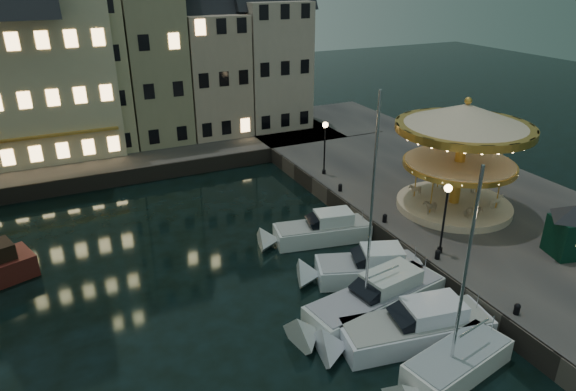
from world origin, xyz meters
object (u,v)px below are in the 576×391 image
streetlamp_c (325,141)px  motorboat_b (407,330)px  bollard_b (438,254)px  motorboat_a (449,369)px  carousel (463,137)px  bollard_d (340,187)px  motorboat_e (316,232)px  bollard_c (385,218)px  streetlamp_b (445,209)px  motorboat_d (361,269)px  bollard_a (517,308)px  streetlamp_d (500,145)px  ticket_kiosk (572,222)px  motorboat_c (370,302)px

streetlamp_c → motorboat_b: (-5.36, -17.64, -3.37)m
bollard_b → motorboat_a: (-4.63, -6.35, -1.07)m
motorboat_b → carousel: size_ratio=0.96×
motorboat_b → bollard_d: bearing=71.4°
bollard_b → motorboat_e: size_ratio=0.08×
bollard_c → motorboat_b: size_ratio=0.07×
streetlamp_b → motorboat_d: (-4.40, 1.24, -3.38)m
bollard_a → motorboat_a: (-4.63, -0.85, -1.07)m
bollard_a → motorboat_a: 4.82m
motorboat_b → motorboat_d: 5.46m
bollard_a → motorboat_e: motorboat_e is taller
streetlamp_d → motorboat_a: motorboat_a is taller
bollard_d → carousel: carousel is taller
streetlamp_d → bollard_d: 12.51m
streetlamp_b → ticket_kiosk: 7.01m
streetlamp_b → bollard_a: bearing=-95.7°
bollard_a → bollard_b: size_ratio=1.00×
streetlamp_c → motorboat_b: size_ratio=0.50×
motorboat_b → motorboat_d: (0.97, 5.38, -0.01)m
streetlamp_c → bollard_d: (-0.60, -3.50, -2.41)m
streetlamp_b → streetlamp_d: size_ratio=1.00×
motorboat_d → ticket_kiosk: size_ratio=1.99×
motorboat_c → motorboat_e: (1.09, 7.82, -0.04)m
motorboat_e → bollard_c: bearing=-23.7°
motorboat_e → ticket_kiosk: (10.79, -9.43, 2.71)m
streetlamp_c → motorboat_e: (-4.58, -7.25, -3.38)m
bollard_b → bollard_c: (0.00, 5.00, 0.00)m
streetlamp_b → bollard_c: bearing=97.6°
bollard_a → motorboat_c: 6.80m
streetlamp_c → bollard_a: bearing=-91.8°
bollard_a → bollard_c: same height
motorboat_a → motorboat_e: size_ratio=1.44×
motorboat_c → motorboat_e: bearing=82.1°
bollard_c → ticket_kiosk: size_ratio=0.17×
streetlamp_c → motorboat_d: bearing=-109.7°
streetlamp_c → ticket_kiosk: (6.21, -16.68, -0.67)m
motorboat_d → motorboat_e: bearing=92.1°
motorboat_a → motorboat_d: size_ratio=1.51×
streetlamp_d → motorboat_e: 16.26m
motorboat_b → ticket_kiosk: bearing=4.7°
ticket_kiosk → bollard_a: bearing=-157.5°
streetlamp_c → bollard_a: size_ratio=7.32×
bollard_b → motorboat_d: (-3.80, 1.74, -0.96)m
streetlamp_c → motorboat_e: bearing=-122.3°
bollard_a → bollard_c: (0.00, 10.50, 0.00)m
streetlamp_b → motorboat_b: bearing=-142.3°
motorboat_d → bollard_a: bearing=-62.3°
streetlamp_d → bollard_a: 17.79m
streetlamp_d → ticket_kiosk: bearing=-116.6°
motorboat_a → motorboat_e: 13.12m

